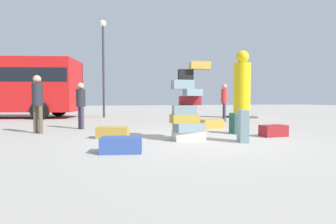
{
  "coord_description": "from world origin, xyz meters",
  "views": [
    {
      "loc": [
        -2.43,
        -5.82,
        0.98
      ],
      "look_at": [
        -0.31,
        1.88,
        0.6
      ],
      "focal_mm": 27.44,
      "sensor_mm": 36.0,
      "label": 1
    }
  ],
  "objects": [
    {
      "name": "yellow_dummy_statue",
      "position": [
        5.13,
        6.54,
        1.61
      ],
      "size": [
        1.24,
        1.24,
        3.64
      ],
      "color": "yellow",
      "rests_on": "ground"
    },
    {
      "name": "person_bearded_onlooker",
      "position": [
        -4.11,
        2.36,
        1.01
      ],
      "size": [
        0.3,
        0.3,
        1.69
      ],
      "rotation": [
        0.0,
        0.0,
        -0.74
      ],
      "color": "brown",
      "rests_on": "ground"
    },
    {
      "name": "ground_plane",
      "position": [
        0.0,
        0.0,
        0.0
      ],
      "size": [
        80.0,
        80.0,
        0.0
      ],
      "primitive_type": "plane",
      "color": "#ADA89E"
    },
    {
      "name": "suitcase_tan_upright_blue",
      "position": [
        -2.06,
        0.81,
        0.15
      ],
      "size": [
        0.87,
        0.58,
        0.29
      ],
      "primitive_type": "cube",
      "rotation": [
        0.0,
        0.0,
        -0.32
      ],
      "color": "#B28C33",
      "rests_on": "ground"
    },
    {
      "name": "person_tourist_with_camera",
      "position": [
        -2.97,
        3.25,
        0.92
      ],
      "size": [
        0.3,
        0.32,
        1.55
      ],
      "rotation": [
        0.0,
        0.0,
        -1.19
      ],
      "color": "#3F334C",
      "rests_on": "ground"
    },
    {
      "name": "suitcase_maroon_foreground_near",
      "position": [
        2.1,
        0.02,
        0.15
      ],
      "size": [
        0.7,
        0.4,
        0.3
      ],
      "primitive_type": "cube",
      "rotation": [
        0.0,
        0.0,
        0.04
      ],
      "color": "maroon",
      "rests_on": "ground"
    },
    {
      "name": "suitcase_tan_foreground_far",
      "position": [
        1.32,
        2.2,
        0.16
      ],
      "size": [
        0.85,
        0.51,
        0.32
      ],
      "primitive_type": "cube",
      "rotation": [
        0.0,
        0.0,
        0.17
      ],
      "color": "#B28C33",
      "rests_on": "ground"
    },
    {
      "name": "suitcase_navy_white_trunk",
      "position": [
        -2.01,
        -1.06,
        0.15
      ],
      "size": [
        0.81,
        0.53,
        0.29
      ],
      "primitive_type": "cube",
      "rotation": [
        0.0,
        0.0,
        -0.19
      ],
      "color": "#334F99",
      "rests_on": "ground"
    },
    {
      "name": "lamp_post",
      "position": [
        -2.09,
        8.87,
        3.55
      ],
      "size": [
        0.36,
        0.36,
        5.34
      ],
      "color": "#333338",
      "rests_on": "ground"
    },
    {
      "name": "suitcase_teal_right_side",
      "position": [
        1.41,
        0.82,
        0.3
      ],
      "size": [
        0.23,
        0.45,
        0.59
      ],
      "primitive_type": "cube",
      "rotation": [
        0.0,
        0.0,
        -0.12
      ],
      "color": "#26594C",
      "rests_on": "ground"
    },
    {
      "name": "suitcase_tower",
      "position": [
        -0.33,
        0.01,
        0.72
      ],
      "size": [
        0.92,
        0.65,
        1.88
      ],
      "color": "beige",
      "rests_on": "ground"
    },
    {
      "name": "person_passerby_in_red",
      "position": [
        3.09,
        4.66,
        1.01
      ],
      "size": [
        0.3,
        0.33,
        1.7
      ],
      "rotation": [
        0.0,
        0.0,
        -1.93
      ],
      "color": "#3F334C",
      "rests_on": "ground"
    },
    {
      "name": "suitcase_slate_behind_tower",
      "position": [
        0.82,
        -0.57,
        0.37
      ],
      "size": [
        0.31,
        0.45,
        0.74
      ],
      "primitive_type": "cube",
      "rotation": [
        0.0,
        0.0,
        -0.32
      ],
      "color": "gray",
      "rests_on": "ground"
    }
  ]
}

